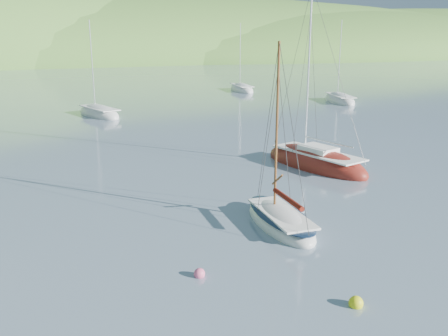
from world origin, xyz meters
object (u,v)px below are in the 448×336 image
object	(u,v)px
distant_sloop_d	(340,101)
sloop_red	(315,163)
distant_sloop_a	(99,114)
daysailer_white	(280,221)
distant_sloop_b	(242,90)

from	to	relation	value
distant_sloop_d	sloop_red	bearing A→B (deg)	-113.10
distant_sloop_d	distant_sloop_a	bearing A→B (deg)	-167.05
daysailer_white	distant_sloop_b	distance (m)	55.08
sloop_red	distant_sloop_a	size ratio (longest dim) A/B	1.17
distant_sloop_a	distant_sloop_d	distance (m)	30.75
daysailer_white	distant_sloop_b	xyz separation A→B (m)	(18.87, 51.75, -0.03)
distant_sloop_b	distant_sloop_d	distance (m)	17.54
sloop_red	distant_sloop_b	world-z (taller)	sloop_red
distant_sloop_b	distant_sloop_d	world-z (taller)	distant_sloop_d
sloop_red	distant_sloop_a	distance (m)	29.08
sloop_red	distant_sloop_b	size ratio (longest dim) A/B	1.17
daysailer_white	distant_sloop_d	distance (m)	44.41
distant_sloop_d	distant_sloop_b	bearing A→B (deg)	127.19
distant_sloop_a	distant_sloop_b	bearing A→B (deg)	15.58
daysailer_white	distant_sloop_d	world-z (taller)	distant_sloop_d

